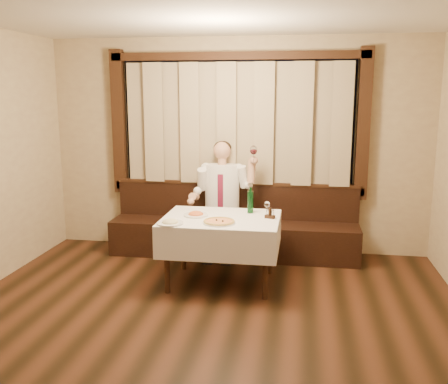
% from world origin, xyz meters
% --- Properties ---
extents(room, '(5.01, 6.01, 2.81)m').
position_xyz_m(room, '(-0.00, 0.97, 1.50)').
color(room, black).
rests_on(room, ground).
extents(banquette, '(3.20, 0.61, 0.94)m').
position_xyz_m(banquette, '(0.00, 2.72, 0.31)').
color(banquette, black).
rests_on(banquette, ground).
extents(dining_table, '(1.27, 0.97, 0.76)m').
position_xyz_m(dining_table, '(0.00, 1.70, 0.65)').
color(dining_table, black).
rests_on(dining_table, ground).
extents(pizza, '(0.35, 0.35, 0.04)m').
position_xyz_m(pizza, '(0.02, 1.46, 0.77)').
color(pizza, white).
rests_on(pizza, dining_table).
extents(pasta_red, '(0.27, 0.27, 0.09)m').
position_xyz_m(pasta_red, '(-0.29, 1.72, 0.79)').
color(pasta_red, white).
rests_on(pasta_red, dining_table).
extents(pasta_cream, '(0.28, 0.28, 0.09)m').
position_xyz_m(pasta_cream, '(-0.48, 1.34, 0.79)').
color(pasta_cream, white).
rests_on(pasta_cream, dining_table).
extents(green_bottle, '(0.07, 0.07, 0.31)m').
position_xyz_m(green_bottle, '(0.29, 1.95, 0.89)').
color(green_bottle, '#114F1D').
rests_on(green_bottle, dining_table).
extents(table_wine_glass, '(0.06, 0.06, 0.17)m').
position_xyz_m(table_wine_glass, '(0.49, 1.85, 0.88)').
color(table_wine_glass, white).
rests_on(table_wine_glass, dining_table).
extents(cruet_caddy, '(0.12, 0.09, 0.12)m').
position_xyz_m(cruet_caddy, '(0.53, 1.75, 0.80)').
color(cruet_caddy, black).
rests_on(cruet_caddy, dining_table).
extents(seated_man, '(0.84, 0.63, 1.49)m').
position_xyz_m(seated_man, '(-0.15, 2.63, 0.86)').
color(seated_man, black).
rests_on(seated_man, ground).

